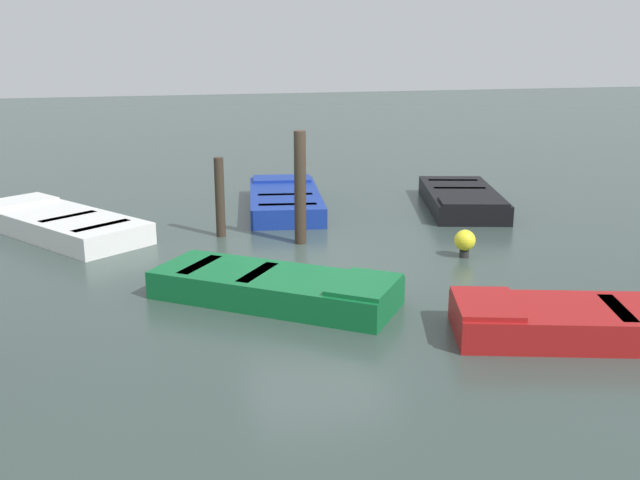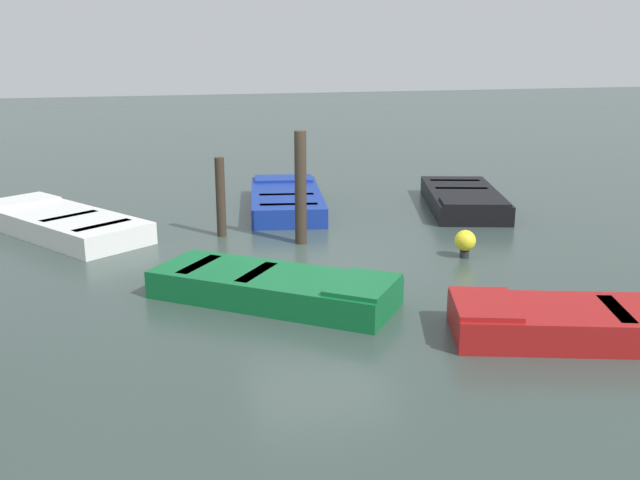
# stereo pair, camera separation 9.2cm
# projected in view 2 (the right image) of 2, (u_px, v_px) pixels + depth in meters

# --- Properties ---
(ground_plane) EXTENTS (80.00, 80.00, 0.00)m
(ground_plane) POSITION_uv_depth(u_px,v_px,m) (320.00, 260.00, 12.06)
(ground_plane) COLOR #33423D
(rowboat_white) EXTENTS (3.46, 4.07, 0.46)m
(rowboat_white) POSITION_uv_depth(u_px,v_px,m) (61.00, 222.00, 13.69)
(rowboat_white) COLOR silver
(rowboat_white) RESTS_ON ground_plane
(rowboat_red) EXTENTS (3.65, 2.23, 0.46)m
(rowboat_red) POSITION_uv_depth(u_px,v_px,m) (591.00, 322.00, 8.82)
(rowboat_red) COLOR maroon
(rowboat_red) RESTS_ON ground_plane
(rowboat_green) EXTENTS (3.50, 3.11, 0.46)m
(rowboat_green) POSITION_uv_depth(u_px,v_px,m) (275.00, 287.00, 10.09)
(rowboat_green) COLOR #0F602D
(rowboat_green) RESTS_ON ground_plane
(rowboat_black) EXTENTS (2.38, 3.70, 0.46)m
(rowboat_black) POSITION_uv_depth(u_px,v_px,m) (463.00, 199.00, 15.75)
(rowboat_black) COLOR black
(rowboat_black) RESTS_ON ground_plane
(rowboat_blue) EXTENTS (2.09, 3.77, 0.46)m
(rowboat_blue) POSITION_uv_depth(u_px,v_px,m) (286.00, 200.00, 15.67)
(rowboat_blue) COLOR navy
(rowboat_blue) RESTS_ON ground_plane
(mooring_piling_near_left) EXTENTS (0.18, 0.18, 1.50)m
(mooring_piling_near_left) POSITION_uv_depth(u_px,v_px,m) (221.00, 197.00, 13.36)
(mooring_piling_near_left) COLOR #33281E
(mooring_piling_near_left) RESTS_ON ground_plane
(mooring_piling_far_right) EXTENTS (0.21, 0.21, 2.05)m
(mooring_piling_far_right) POSITION_uv_depth(u_px,v_px,m) (301.00, 188.00, 12.80)
(mooring_piling_far_right) COLOR #33281E
(mooring_piling_far_right) RESTS_ON ground_plane
(marker_buoy) EXTENTS (0.36, 0.36, 0.48)m
(marker_buoy) POSITION_uv_depth(u_px,v_px,m) (465.00, 241.00, 12.13)
(marker_buoy) COLOR #262626
(marker_buoy) RESTS_ON ground_plane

